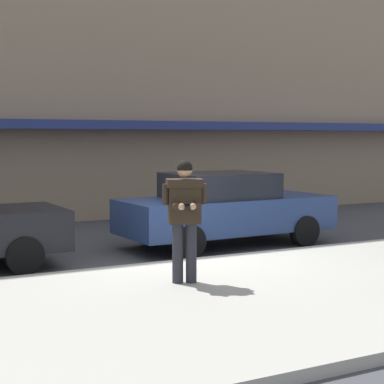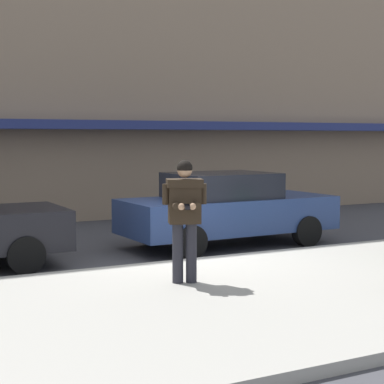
% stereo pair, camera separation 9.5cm
% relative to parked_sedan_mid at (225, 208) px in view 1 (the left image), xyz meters
% --- Properties ---
extents(ground_plane, '(80.00, 80.00, 0.00)m').
position_rel_parked_sedan_mid_xyz_m(ground_plane, '(-1.73, -1.33, -0.79)').
color(ground_plane, '#3D3D42').
extents(sidewalk, '(32.00, 5.30, 0.14)m').
position_rel_parked_sedan_mid_xyz_m(sidewalk, '(-0.73, -4.18, -0.72)').
color(sidewalk, '#99968E').
rests_on(sidewalk, ground).
extents(curb_paint_line, '(28.00, 0.12, 0.01)m').
position_rel_parked_sedan_mid_xyz_m(curb_paint_line, '(-0.73, -1.28, -0.79)').
color(curb_paint_line, silver).
rests_on(curb_paint_line, ground).
extents(storefront_facade, '(28.00, 4.70, 12.63)m').
position_rel_parked_sedan_mid_xyz_m(storefront_facade, '(-0.73, 7.17, 5.51)').
color(storefront_facade, '#84705B').
rests_on(storefront_facade, ground).
extents(parked_sedan_mid, '(4.56, 2.06, 1.54)m').
position_rel_parked_sedan_mid_xyz_m(parked_sedan_mid, '(0.00, 0.00, 0.00)').
color(parked_sedan_mid, navy).
rests_on(parked_sedan_mid, ground).
extents(man_texting_on_phone, '(0.62, 0.65, 1.81)m').
position_rel_parked_sedan_mid_xyz_m(man_texting_on_phone, '(-2.59, -3.18, 0.46)').
color(man_texting_on_phone, '#23232B').
rests_on(man_texting_on_phone, sidewalk).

